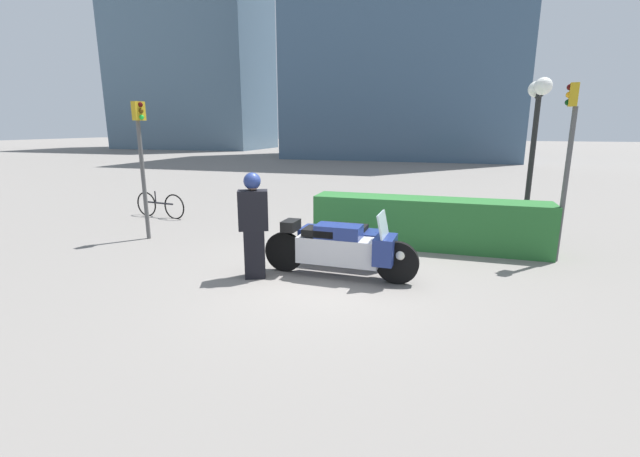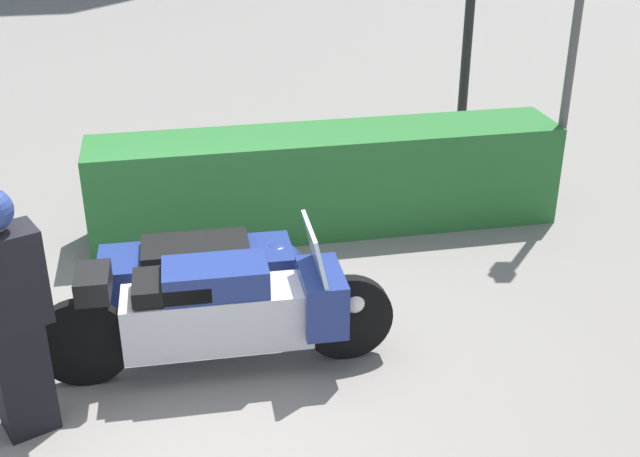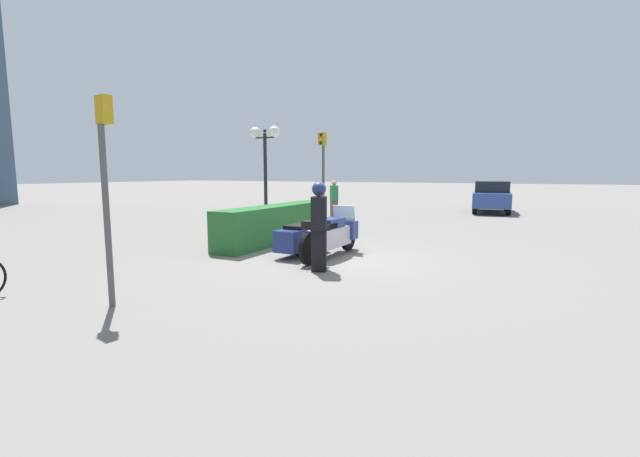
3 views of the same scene
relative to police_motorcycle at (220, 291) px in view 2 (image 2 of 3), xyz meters
The scene contains 5 objects.
ground_plane 0.74m from the police_motorcycle, 131.96° to the right, with size 160.00×160.00×0.00m, color slate.
police_motorcycle is the anchor object (origin of this frame).
officer_rider 1.68m from the police_motorcycle, 151.23° to the right, with size 0.57×0.47×1.80m.
hedge_bush_curbside 2.39m from the police_motorcycle, 57.03° to the left, with size 4.85×0.82×1.06m, color #28662D.
traffic_light_near 4.43m from the police_motorcycle, 25.07° to the left, with size 0.22×0.28×3.28m.
Camera 2 is at (0.05, -5.17, 3.68)m, focal length 45.00 mm.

